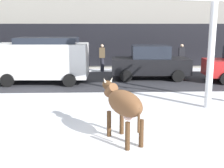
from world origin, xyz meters
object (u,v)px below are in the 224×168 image
cow_brown (123,104)px  pedestrian_by_cars (102,58)px  car_white_van (43,59)px  pedestrian_near_billboard (181,57)px  car_black_sedan (150,63)px

cow_brown → pedestrian_by_cars: 11.17m
cow_brown → car_white_van: bearing=114.7°
pedestrian_near_billboard → car_white_van: bearing=-156.6°
cow_brown → pedestrian_by_cars: (-0.49, 11.16, -0.11)m
cow_brown → pedestrian_near_billboard: pedestrian_near_billboard is taller
cow_brown → pedestrian_near_billboard: (4.58, 11.16, -0.11)m
car_white_van → pedestrian_by_cars: bearing=49.1°
car_black_sedan → pedestrian_by_cars: bearing=135.2°
car_black_sedan → pedestrian_by_cars: (-2.62, 2.60, -0.03)m
car_white_van → pedestrian_by_cars: size_ratio=2.70×
car_white_van → car_black_sedan: 5.74m
car_black_sedan → cow_brown: bearing=-104.0°
cow_brown → pedestrian_near_billboard: size_ratio=1.09×
car_black_sedan → pedestrian_by_cars: car_black_sedan is taller
car_black_sedan → pedestrian_near_billboard: 3.58m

